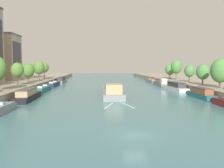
% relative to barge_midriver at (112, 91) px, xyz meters
% --- Properties ---
extents(ground_plane, '(400.00, 400.00, 0.00)m').
position_rel_barge_midriver_xyz_m(ground_plane, '(0.25, -33.43, -1.03)').
color(ground_plane, '#42757F').
extents(quay_right, '(36.00, 170.00, 2.00)m').
position_rel_barge_midriver_xyz_m(quay_right, '(40.02, 21.57, -0.03)').
color(quay_right, gray).
rests_on(quay_right, ground).
extents(barge_midriver, '(5.34, 24.30, 3.38)m').
position_rel_barge_midriver_xyz_m(barge_midriver, '(0.00, 0.00, 0.00)').
color(barge_midriver, gray).
rests_on(barge_midriver, ground).
extents(wake_behind_barge, '(5.60, 5.95, 0.03)m').
position_rel_barge_midriver_xyz_m(wake_behind_barge, '(0.17, -14.99, -1.01)').
color(wake_behind_barge, silver).
rests_on(wake_behind_barge, ground).
extents(moored_boat_left_upstream, '(3.41, 15.05, 2.48)m').
position_rel_barge_midriver_xyz_m(moored_boat_left_upstream, '(-19.08, -6.08, 0.01)').
color(moored_boat_left_upstream, black).
rests_on(moored_boat_left_upstream, ground).
extents(moored_boat_left_downstream, '(2.48, 13.99, 2.42)m').
position_rel_barge_midriver_xyz_m(moored_boat_left_downstream, '(-19.59, 10.67, -0.34)').
color(moored_boat_left_downstream, '#23666B').
rests_on(moored_boat_left_downstream, ground).
extents(moored_boat_left_far, '(2.81, 13.51, 2.38)m').
position_rel_barge_midriver_xyz_m(moored_boat_left_far, '(-19.78, 27.72, -0.36)').
color(moored_boat_left_far, '#1E284C').
rests_on(moored_boat_left_far, ground).
extents(moored_boat_left_gap_after, '(2.55, 13.80, 2.65)m').
position_rel_barge_midriver_xyz_m(moored_boat_left_gap_after, '(-19.19, 42.95, 0.08)').
color(moored_boat_left_gap_after, gray).
rests_on(moored_boat_left_gap_after, ground).
extents(moored_boat_right_end, '(2.44, 11.83, 2.51)m').
position_rel_barge_midriver_xyz_m(moored_boat_right_end, '(20.06, -6.16, 0.02)').
color(moored_boat_right_end, '#23666B').
rests_on(moored_boat_right_end, ground).
extents(moored_boat_right_lone, '(3.54, 14.86, 2.57)m').
position_rel_barge_midriver_xyz_m(moored_boat_right_lone, '(19.69, 10.35, 0.04)').
color(moored_boat_right_lone, silver).
rests_on(moored_boat_right_lone, ground).
extents(moored_boat_right_upstream, '(3.23, 15.55, 2.94)m').
position_rel_barge_midriver_xyz_m(moored_boat_right_upstream, '(19.44, 25.95, -0.12)').
color(moored_boat_right_upstream, gray).
rests_on(moored_boat_right_upstream, ground).
extents(moored_boat_right_downstream, '(2.33, 13.49, 2.37)m').
position_rel_barge_midriver_xyz_m(moored_boat_right_downstream, '(19.98, 43.36, -0.36)').
color(moored_boat_right_downstream, gray).
rests_on(moored_boat_right_downstream, ground).
extents(tree_left_second, '(3.42, 3.42, 6.30)m').
position_rel_barge_midriver_xyz_m(tree_left_second, '(-25.86, 7.80, 5.20)').
color(tree_left_second, brown).
rests_on(tree_left_second, quay_left).
extents(tree_left_past_mid, '(3.97, 3.97, 6.24)m').
position_rel_barge_midriver_xyz_m(tree_left_past_mid, '(-26.20, 18.91, 4.89)').
color(tree_left_past_mid, brown).
rests_on(tree_left_past_mid, quay_left).
extents(tree_left_distant, '(4.19, 4.19, 7.38)m').
position_rel_barge_midriver_xyz_m(tree_left_distant, '(-25.89, 31.80, 5.69)').
color(tree_left_distant, brown).
rests_on(tree_left_distant, quay_left).
extents(tree_left_nearest, '(3.83, 3.83, 6.87)m').
position_rel_barge_midriver_xyz_m(tree_left_nearest, '(-26.41, 42.56, 5.61)').
color(tree_left_nearest, brown).
rests_on(tree_left_nearest, quay_left).
extents(tree_right_end_of_row, '(4.58, 4.58, 7.19)m').
position_rel_barge_midriver_xyz_m(tree_right_end_of_row, '(26.05, -3.20, 5.21)').
color(tree_right_end_of_row, brown).
rests_on(tree_right_end_of_row, quay_right).
extents(tree_right_far, '(3.72, 3.72, 5.90)m').
position_rel_barge_midriver_xyz_m(tree_right_far, '(25.97, 5.82, 4.65)').
color(tree_right_far, brown).
rests_on(tree_right_far, quay_right).
extents(tree_right_third, '(3.35, 3.35, 5.76)m').
position_rel_barge_midriver_xyz_m(tree_right_third, '(26.79, 17.44, 4.64)').
color(tree_right_third, brown).
rests_on(tree_right_third, quay_right).
extents(tree_right_by_lamp, '(4.06, 4.06, 7.61)m').
position_rel_barge_midriver_xyz_m(tree_right_by_lamp, '(26.08, 28.31, 5.96)').
color(tree_right_by_lamp, brown).
rests_on(tree_right_by_lamp, quay_right).
extents(tree_right_distant, '(4.00, 4.00, 6.01)m').
position_rel_barge_midriver_xyz_m(tree_right_distant, '(26.61, 37.56, 4.70)').
color(tree_right_distant, brown).
rests_on(tree_right_distant, quay_right).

